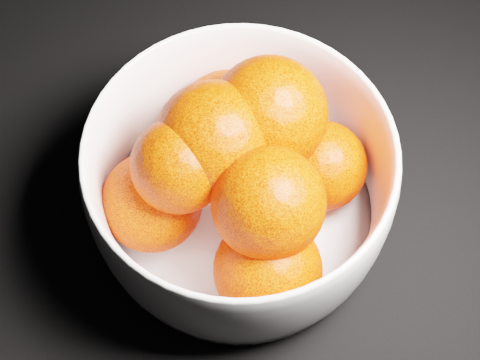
# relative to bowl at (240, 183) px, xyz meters

# --- Properties ---
(bowl) EXTENTS (0.25, 0.25, 0.12)m
(bowl) POSITION_rel_bowl_xyz_m (0.00, 0.00, 0.00)
(bowl) COLOR white
(bowl) RESTS_ON ground
(orange_pile) EXTENTS (0.20, 0.21, 0.14)m
(orange_pile) POSITION_rel_bowl_xyz_m (-0.00, 0.00, 0.02)
(orange_pile) COLOR #FF3105
(orange_pile) RESTS_ON bowl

